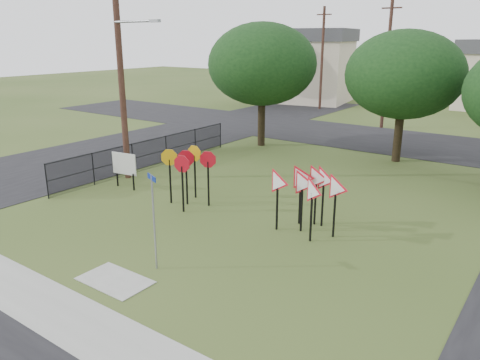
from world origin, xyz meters
name	(u,v)px	position (x,y,z in m)	size (l,w,h in m)	color
ground	(176,250)	(0.00, 0.00, 0.00)	(140.00, 140.00, 0.00)	#374C1C
sidewalk	(56,310)	(0.00, -4.20, 0.01)	(30.00, 1.60, 0.02)	gray
planting_strip	(9,335)	(0.00, -5.40, 0.01)	(30.00, 0.80, 0.02)	#374C1C
street_left	(145,144)	(-12.00, 10.00, 0.01)	(8.00, 50.00, 0.02)	black
street_far	(390,140)	(0.00, 20.00, 0.01)	(60.00, 8.00, 0.02)	black
curb_pad	(115,280)	(0.00, -2.40, 0.01)	(2.00, 1.20, 0.02)	gray
street_name_sign	(154,216)	(0.40, -1.21, 1.62)	(0.54, 0.25, 2.80)	gray
stop_sign_cluster	(188,164)	(-2.45, 3.40, 1.67)	(2.07, 1.64, 2.22)	black
yield_sign_cluster	(310,185)	(2.61, 3.82, 1.63)	(2.81, 1.78, 2.20)	black
info_board	(124,165)	(-6.12, 3.32, 1.05)	(1.26, 0.22, 1.58)	black
utility_pole_main	(121,65)	(-7.24, 4.50, 5.21)	(3.55, 0.33, 10.00)	#482B21
far_pole_a	(387,64)	(-2.00, 24.00, 4.60)	(1.40, 0.24, 9.00)	#482B21
far_pole_c	(322,58)	(-10.00, 30.00, 4.60)	(1.40, 0.24, 9.00)	#482B21
fence_run	(150,153)	(-7.60, 6.25, 0.78)	(0.05, 11.55, 1.50)	black
house_left	(304,65)	(-14.00, 34.00, 3.65)	(10.58, 8.88, 7.20)	beige
tree_near_left	(262,64)	(-6.00, 14.00, 4.86)	(6.40, 6.40, 7.27)	black
tree_near_mid	(404,75)	(2.00, 15.00, 4.54)	(6.00, 6.00, 6.80)	black
tree_far_left	(266,50)	(-16.00, 30.00, 5.17)	(6.80, 6.80, 7.73)	black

